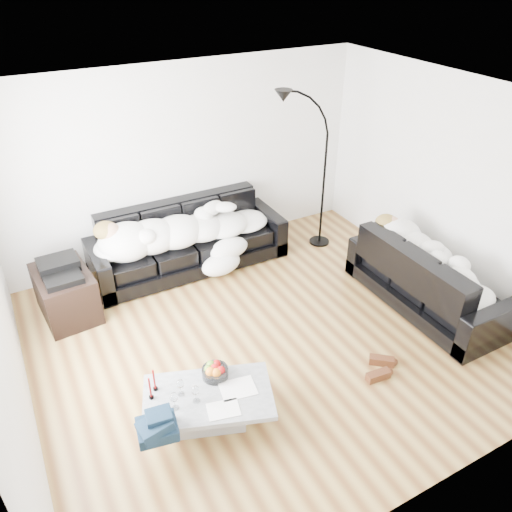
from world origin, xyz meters
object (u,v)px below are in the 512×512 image
wine_glass_b (174,401)px  candle_left (150,389)px  sleeper_back (189,226)px  stereo (60,268)px  floor_lamp (324,179)px  shoes (380,368)px  av_cabinet (66,294)px  sleeper_right (432,260)px  sofa_back (188,238)px  wine_glass_c (196,394)px  coffee_table (209,408)px  candle_right (154,380)px  wine_glass_a (180,387)px  sofa_right (429,276)px  fruit_bowl (215,370)px

wine_glass_b → candle_left: 0.26m
sleeper_back → stereo: sleeper_back is taller
sleeper_back → floor_lamp: bearing=-8.3°
shoes → candle_left: bearing=-174.6°
av_cabinet → floor_lamp: 3.67m
sleeper_right → sofa_back: bearing=45.3°
wine_glass_c → floor_lamp: 3.71m
coffee_table → floor_lamp: size_ratio=0.57×
coffee_table → wine_glass_c: (-0.12, -0.02, 0.26)m
sleeper_back → av_cabinet: sleeper_back is taller
candle_right → sleeper_right: bearing=1.8°
wine_glass_b → floor_lamp: (3.08, 2.24, 0.59)m
sofa_back → wine_glass_a: (-1.05, -2.45, -0.00)m
sleeper_back → av_cabinet: size_ratio=2.61×
wine_glass_c → floor_lamp: size_ratio=0.09×
candle_left → av_cabinet: bearing=100.3°
sleeper_right → stereo: (-3.87, 1.86, 0.01)m
wine_glass_a → candle_right: candle_right is taller
sleeper_right → candle_right: bearing=91.8°
sofa_back → candle_right: (-1.24, -2.29, 0.03)m
sofa_back → floor_lamp: size_ratio=1.28×
sofa_right → wine_glass_a: (-3.25, -0.27, 0.01)m
sleeper_right → wine_glass_a: bearing=94.7°
candle_right → av_cabinet: av_cabinet is taller
wine_glass_b → stereo: (-0.52, 2.26, 0.22)m
wine_glass_b → candle_left: (-0.14, 0.21, 0.03)m
sofa_back → sleeper_right: (2.20, -2.18, 0.21)m
sleeper_back → sleeper_right: bearing=-44.0°
coffee_table → candle_left: size_ratio=4.86×
wine_glass_c → shoes: (1.93, -0.25, -0.38)m
av_cabinet → coffee_table: bearing=-74.7°
candle_left → sofa_back: bearing=61.2°
wine_glass_c → av_cabinet: bearing=107.4°
stereo → fruit_bowl: bearing=-67.1°
sofa_back → candle_right: 2.60m
sleeper_right → floor_lamp: (-0.28, 1.85, 0.38)m
fruit_bowl → floor_lamp: 3.38m
sleeper_back → av_cabinet: bearing=-171.0°
sofa_right → wine_glass_a: bearing=94.7°
floor_lamp → wine_glass_c: bearing=-123.2°
sleeper_back → candle_right: sleeper_back is taller
coffee_table → candle_right: (-0.39, 0.28, 0.29)m
candle_left → av_cabinet: size_ratio=0.28×
sleeper_right → wine_glass_b: size_ratio=9.58×
sleeper_right → fruit_bowl: (-2.89, -0.21, -0.22)m
candle_left → stereo: (-0.37, 2.05, 0.19)m
sofa_right → coffee_table: size_ratio=1.75×
floor_lamp → stereo: bearing=-161.5°
sleeper_back → candle_right: (-1.24, -2.24, -0.18)m
wine_glass_b → sofa_right: bearing=6.7°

